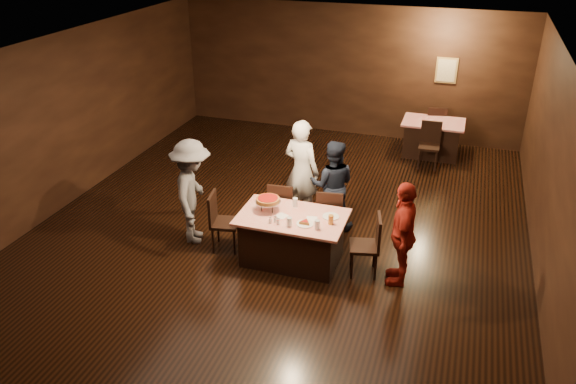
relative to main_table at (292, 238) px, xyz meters
The scene contains 23 objects.
room 1.96m from the main_table, 122.87° to the left, with size 10.00×10.04×3.02m.
main_table is the anchor object (origin of this frame).
back_table 5.19m from the main_table, 71.73° to the left, with size 1.30×0.90×0.77m, color #AF0B14.
chair_far_left 0.85m from the main_table, 118.07° to the left, with size 0.42×0.42×0.95m, color black.
chair_far_right 0.85m from the main_table, 61.93° to the left, with size 0.42×0.42×0.95m, color black.
chair_end_left 1.10m from the main_table, behind, with size 0.42×0.42×0.95m, color black.
chair_end_right 1.10m from the main_table, ahead, with size 0.42×0.42×0.95m, color black.
chair_back_near 4.53m from the main_table, 68.95° to the left, with size 0.42×0.42×0.95m, color black.
chair_back_far 5.76m from the main_table, 73.60° to the left, with size 0.42×0.42×0.95m, color black.
diner_white_jacket 1.43m from the main_table, 100.98° to the left, with size 0.66×0.43×1.80m, color white.
diner_navy_hoodie 1.29m from the main_table, 75.29° to the left, with size 0.75×0.59×1.55m, color black.
diner_grey_knit 1.75m from the main_table, behind, with size 1.11×0.64×1.73m, color slate.
diner_red_shirt 1.68m from the main_table, ahead, with size 0.93×0.39×1.58m, color #A32116.
pizza_stand 0.70m from the main_table, behind, with size 0.38×0.38×0.22m.
plate_with_slice 0.51m from the main_table, 35.75° to the right, with size 0.25×0.25×0.06m.
plate_empty 0.69m from the main_table, 15.26° to the left, with size 0.25×0.25×0.01m, color white.
glass_front_left 0.55m from the main_table, 80.54° to the right, with size 0.08×0.08×0.14m, color silver.
glass_front_right 0.69m from the main_table, 29.05° to the right, with size 0.08×0.08×0.14m, color silver.
glass_amber 0.75m from the main_table, ahead, with size 0.08×0.08×0.14m, color #BF7F26.
glass_back 0.55m from the main_table, 99.46° to the left, with size 0.08×0.08×0.14m, color silver.
condiments 0.55m from the main_table, 122.43° to the right, with size 0.17×0.10×0.09m.
napkin_center 0.49m from the main_table, ahead, with size 0.16×0.16×0.01m, color white.
napkin_left 0.42m from the main_table, 161.57° to the right, with size 0.16×0.16×0.01m, color white.
Camera 1 is at (2.67, -7.66, 4.82)m, focal length 35.00 mm.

